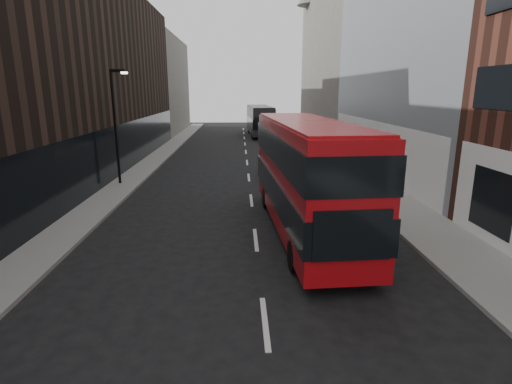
{
  "coord_description": "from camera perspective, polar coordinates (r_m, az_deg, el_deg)",
  "views": [
    {
      "loc": [
        -0.62,
        -7.26,
        5.9
      ],
      "look_at": [
        -0.07,
        6.07,
        2.5
      ],
      "focal_mm": 28.0,
      "sensor_mm": 36.0,
      "label": 1
    }
  ],
  "objects": [
    {
      "name": "ground",
      "position": [
        9.37,
        2.15,
        -24.71
      ],
      "size": [
        140.0,
        140.0,
        0.0
      ],
      "primitive_type": "plane",
      "color": "black",
      "rests_on": "ground"
    },
    {
      "name": "street_lamp",
      "position": [
        26.43,
        -19.37,
        9.78
      ],
      "size": [
        1.06,
        0.22,
        7.0
      ],
      "color": "black",
      "rests_on": "sidewalk_left"
    },
    {
      "name": "grey_bus",
      "position": [
        54.29,
        0.55,
        10.28
      ],
      "size": [
        3.35,
        12.22,
        3.91
      ],
      "rotation": [
        0.0,
        0.0,
        0.04
      ],
      "color": "black",
      "rests_on": "ground"
    },
    {
      "name": "red_bus",
      "position": [
        16.65,
        7.16,
        2.85
      ],
      "size": [
        3.45,
        11.86,
        4.73
      ],
      "rotation": [
        0.0,
        0.0,
        0.06
      ],
      "color": "#A30A0F",
      "rests_on": "ground"
    },
    {
      "name": "sidewalk_right",
      "position": [
        33.77,
        11.61,
        4.07
      ],
      "size": [
        3.0,
        80.0,
        0.15
      ],
      "primitive_type": "cube",
      "color": "slate",
      "rests_on": "ground"
    },
    {
      "name": "building_left_mid",
      "position": [
        38.83,
        -19.34,
        15.15
      ],
      "size": [
        5.0,
        24.0,
        14.0
      ],
      "primitive_type": "cube",
      "color": "black",
      "rests_on": "ground"
    },
    {
      "name": "building_left_far",
      "position": [
        60.25,
        -13.2,
        14.51
      ],
      "size": [
        5.0,
        20.0,
        13.0
      ],
      "primitive_type": "cube",
      "color": "#625C56",
      "rests_on": "ground"
    },
    {
      "name": "car_b",
      "position": [
        32.57,
        6.52,
        5.12
      ],
      "size": [
        1.78,
        4.66,
        1.51
      ],
      "primitive_type": "imported",
      "rotation": [
        0.0,
        0.0,
        0.04
      ],
      "color": "gray",
      "rests_on": "ground"
    },
    {
      "name": "building_victorian",
      "position": [
        52.78,
        11.34,
        18.12
      ],
      "size": [
        6.5,
        24.0,
        21.0
      ],
      "color": "#625C56",
      "rests_on": "ground"
    },
    {
      "name": "building_modern_block",
      "position": [
        31.0,
        22.11,
        20.73
      ],
      "size": [
        5.03,
        22.0,
        20.0
      ],
      "color": "#9A9FA4",
      "rests_on": "ground"
    },
    {
      "name": "sidewalk_left",
      "position": [
        33.6,
        -15.06,
        3.82
      ],
      "size": [
        2.0,
        80.0,
        0.15
      ],
      "primitive_type": "cube",
      "color": "slate",
      "rests_on": "ground"
    },
    {
      "name": "car_c",
      "position": [
        36.48,
        3.8,
        6.14
      ],
      "size": [
        2.7,
        5.34,
        1.49
      ],
      "primitive_type": "imported",
      "rotation": [
        0.0,
        0.0,
        -0.12
      ],
      "color": "black",
      "rests_on": "ground"
    },
    {
      "name": "car_a",
      "position": [
        27.84,
        2.12,
        3.43
      ],
      "size": [
        1.56,
        3.84,
        1.31
      ],
      "primitive_type": "imported",
      "rotation": [
        0.0,
        0.0,
        0.0
      ],
      "color": "black",
      "rests_on": "ground"
    }
  ]
}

